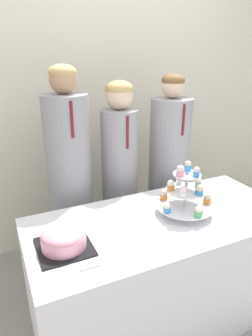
{
  "coord_description": "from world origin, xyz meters",
  "views": [
    {
      "loc": [
        -0.81,
        -0.91,
        1.62
      ],
      "look_at": [
        -0.21,
        0.38,
        1.06
      ],
      "focal_mm": 32.0,
      "sensor_mm": 36.0,
      "label": 1
    }
  ],
  "objects_px": {
    "cake_knife": "(101,263)",
    "student_1": "(119,183)",
    "student_2": "(168,175)",
    "round_cake": "(64,238)",
    "student_0": "(71,188)",
    "cupcake_stand": "(185,192)"
  },
  "relations": [
    {
      "from": "cake_knife",
      "to": "student_1",
      "type": "xyz_separation_m",
      "value": [
        0.45,
        0.83,
        -0.03
      ]
    },
    {
      "from": "student_2",
      "to": "round_cake",
      "type": "bearing_deg",
      "value": -147.15
    },
    {
      "from": "student_0",
      "to": "student_2",
      "type": "height_order",
      "value": "student_0"
    },
    {
      "from": "student_0",
      "to": "cupcake_stand",
      "type": "bearing_deg",
      "value": -49.68
    },
    {
      "from": "round_cake",
      "to": "student_2",
      "type": "distance_m",
      "value": 1.19
    },
    {
      "from": "round_cake",
      "to": "cupcake_stand",
      "type": "bearing_deg",
      "value": 2.85
    },
    {
      "from": "round_cake",
      "to": "student_2",
      "type": "bearing_deg",
      "value": 32.85
    },
    {
      "from": "cupcake_stand",
      "to": "student_0",
      "type": "xyz_separation_m",
      "value": [
        -0.52,
        0.61,
        -0.13
      ]
    },
    {
      "from": "student_2",
      "to": "student_0",
      "type": "bearing_deg",
      "value": 180.0
    },
    {
      "from": "student_0",
      "to": "student_2",
      "type": "distance_m",
      "value": 0.79
    },
    {
      "from": "student_1",
      "to": "cake_knife",
      "type": "bearing_deg",
      "value": -118.52
    },
    {
      "from": "student_1",
      "to": "student_2",
      "type": "distance_m",
      "value": 0.43
    },
    {
      "from": "cupcake_stand",
      "to": "student_1",
      "type": "relative_size",
      "value": 0.23
    },
    {
      "from": "student_1",
      "to": "round_cake",
      "type": "bearing_deg",
      "value": -131.57
    },
    {
      "from": "cupcake_stand",
      "to": "round_cake",
      "type": "bearing_deg",
      "value": -177.15
    },
    {
      "from": "round_cake",
      "to": "cake_knife",
      "type": "relative_size",
      "value": 0.87
    },
    {
      "from": "student_0",
      "to": "cake_knife",
      "type": "bearing_deg",
      "value": -95.86
    },
    {
      "from": "cake_knife",
      "to": "student_0",
      "type": "height_order",
      "value": "student_0"
    },
    {
      "from": "student_2",
      "to": "cupcake_stand",
      "type": "bearing_deg",
      "value": -114.39
    },
    {
      "from": "cake_knife",
      "to": "cupcake_stand",
      "type": "xyz_separation_m",
      "value": [
        0.6,
        0.22,
        0.13
      ]
    },
    {
      "from": "cake_knife",
      "to": "student_2",
      "type": "distance_m",
      "value": 1.21
    },
    {
      "from": "cake_knife",
      "to": "student_2",
      "type": "relative_size",
      "value": 0.2
    }
  ]
}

